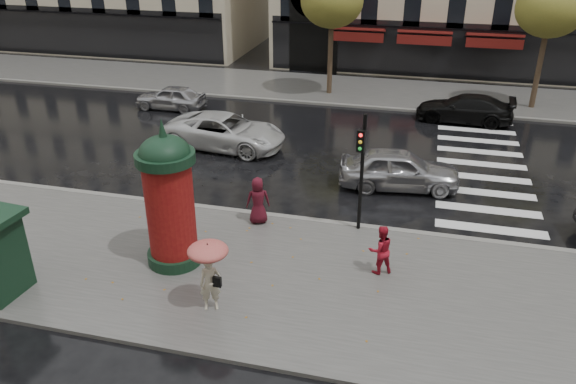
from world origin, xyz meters
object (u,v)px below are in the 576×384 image
(car_white, at_px, (225,131))
(car_far_silver, at_px, (171,97))
(car_black, at_px, (464,108))
(traffic_light, at_px, (362,163))
(woman_red, at_px, (381,250))
(morris_column, at_px, (169,197))
(man_burgundy, at_px, (258,200))
(car_silver, at_px, (399,169))
(woman_umbrella, at_px, (209,266))

(car_white, bearing_deg, car_far_silver, 52.13)
(car_black, bearing_deg, traffic_light, -11.88)
(traffic_light, xyz_separation_m, car_white, (-6.74, 6.08, -1.74))
(car_white, bearing_deg, woman_red, -131.61)
(morris_column, bearing_deg, woman_red, 8.38)
(man_burgundy, bearing_deg, car_silver, -158.77)
(woman_umbrella, distance_m, traffic_light, 6.00)
(morris_column, bearing_deg, car_black, 60.70)
(woman_red, height_order, car_silver, woman_red)
(morris_column, height_order, car_black, morris_column)
(woman_umbrella, xyz_separation_m, woman_red, (4.06, 2.72, -0.57))
(woman_red, xyz_separation_m, traffic_light, (-0.93, 2.29, 1.62))
(woman_umbrella, relative_size, man_burgundy, 1.24)
(car_silver, height_order, car_black, car_silver)
(woman_umbrella, distance_m, car_black, 18.59)
(woman_umbrella, bearing_deg, car_black, 68.53)
(woman_red, xyz_separation_m, car_far_silver, (-12.37, 12.88, -0.23))
(car_white, height_order, car_far_silver, car_white)
(man_burgundy, bearing_deg, car_white, -83.81)
(woman_umbrella, bearing_deg, man_burgundy, 91.74)
(morris_column, bearing_deg, woman_umbrella, -44.84)
(woman_red, bearing_deg, woman_umbrella, 5.68)
(car_black, bearing_deg, car_white, -54.51)
(woman_red, bearing_deg, car_black, -128.80)
(car_black, bearing_deg, car_silver, -12.40)
(car_far_silver, bearing_deg, car_silver, 61.57)
(woman_red, distance_m, traffic_light, 2.96)
(man_burgundy, xyz_separation_m, car_far_silver, (-8.16, 10.91, -0.29))
(woman_umbrella, height_order, car_white, woman_umbrella)
(woman_umbrella, relative_size, morris_column, 0.45)
(car_silver, distance_m, car_far_silver, 14.23)
(traffic_light, relative_size, car_far_silver, 1.04)
(woman_umbrella, bearing_deg, car_white, 108.00)
(morris_column, relative_size, car_silver, 0.99)
(man_burgundy, relative_size, car_white, 0.30)
(traffic_light, distance_m, car_black, 12.94)
(car_white, xyz_separation_m, car_black, (10.40, 6.19, -0.07))
(woman_red, bearing_deg, car_far_silver, -74.31)
(car_white, relative_size, car_far_silver, 1.44)
(woman_umbrella, height_order, morris_column, morris_column)
(man_burgundy, relative_size, car_silver, 0.36)
(car_white, bearing_deg, traffic_light, -126.17)
(man_burgundy, height_order, car_far_silver, man_burgundy)
(man_burgundy, bearing_deg, traffic_light, 163.49)
(morris_column, xyz_separation_m, car_white, (-1.74, 9.24, -1.50))
(woman_umbrella, relative_size, car_white, 0.37)
(morris_column, bearing_deg, car_white, 100.68)
(woman_red, distance_m, car_white, 11.35)
(man_burgundy, relative_size, car_far_silver, 0.43)
(car_black, bearing_deg, morris_column, -24.55)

